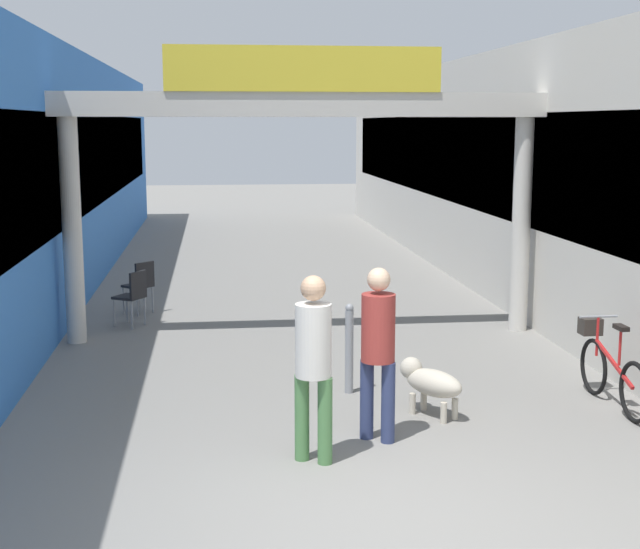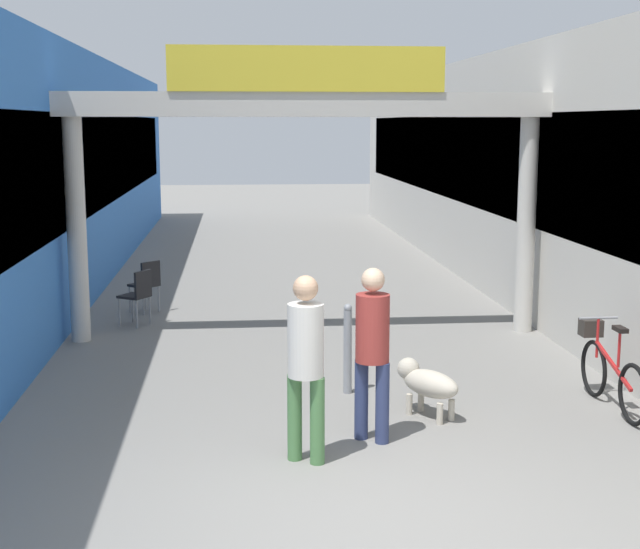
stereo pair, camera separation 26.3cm
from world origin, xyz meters
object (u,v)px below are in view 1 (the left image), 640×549
object	(u,v)px
bicycle_red_second	(609,367)
cafe_chair_black_farther	(141,282)
dog_on_leash	(429,382)
pedestrian_with_dog	(378,342)
bollard_post_metal	(349,348)
pedestrian_companion	(313,356)
cafe_chair_black_nearer	(133,293)

from	to	relation	value
bicycle_red_second	cafe_chair_black_farther	xyz separation A→B (m)	(-5.68, 5.63, 0.10)
dog_on_leash	bicycle_red_second	world-z (taller)	bicycle_red_second
pedestrian_with_dog	cafe_chair_black_farther	bearing A→B (deg)	113.82
pedestrian_with_dog	bollard_post_metal	xyz separation A→B (m)	(-0.04, 1.63, -0.47)
pedestrian_with_dog	dog_on_leash	size ratio (longest dim) A/B	2.15
bollard_post_metal	cafe_chair_black_farther	bearing A→B (deg)	120.17
cafe_chair_black_farther	bicycle_red_second	bearing A→B (deg)	-44.71
bicycle_red_second	cafe_chair_black_farther	distance (m)	8.00
bicycle_red_second	bollard_post_metal	distance (m)	2.98
pedestrian_companion	bicycle_red_second	bearing A→B (deg)	20.71
dog_on_leash	bicycle_red_second	size ratio (longest dim) A/B	0.49
bollard_post_metal	cafe_chair_black_nearer	distance (m)	4.81
pedestrian_with_dog	bicycle_red_second	world-z (taller)	pedestrian_with_dog
pedestrian_with_dog	dog_on_leash	xyz separation A→B (m)	(0.71, 0.71, -0.64)
pedestrian_with_dog	pedestrian_companion	distance (m)	0.86
pedestrian_with_dog	bicycle_red_second	bearing A→B (deg)	16.48
pedestrian_companion	dog_on_leash	distance (m)	1.97
pedestrian_companion	bollard_post_metal	size ratio (longest dim) A/B	1.66
bollard_post_metal	cafe_chair_black_nearer	size ratio (longest dim) A/B	1.22
dog_on_leash	cafe_chair_black_farther	world-z (taller)	cafe_chair_black_farther
bicycle_red_second	cafe_chair_black_nearer	world-z (taller)	bicycle_red_second
cafe_chair_black_farther	dog_on_leash	bearing A→B (deg)	-58.27
dog_on_leash	cafe_chair_black_nearer	world-z (taller)	cafe_chair_black_nearer
bicycle_red_second	cafe_chair_black_nearer	bearing A→B (deg)	140.88
pedestrian_with_dog	bollard_post_metal	distance (m)	1.69
bicycle_red_second	bollard_post_metal	size ratio (longest dim) A/B	1.56
dog_on_leash	bollard_post_metal	world-z (taller)	bollard_post_metal
pedestrian_companion	dog_on_leash	size ratio (longest dim) A/B	2.17
dog_on_leash	pedestrian_with_dog	bearing A→B (deg)	-135.07
pedestrian_with_dog	cafe_chair_black_nearer	bearing A→B (deg)	117.80
cafe_chair_black_farther	pedestrian_with_dog	bearing A→B (deg)	-66.18
bollard_post_metal	cafe_chair_black_nearer	bearing A→B (deg)	126.43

